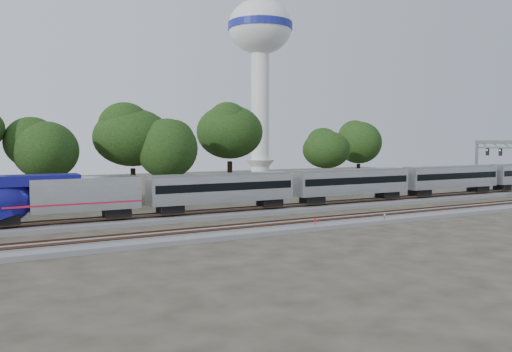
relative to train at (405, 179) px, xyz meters
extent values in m
plane|color=#383328|center=(-24.81, -6.00, -3.02)|extent=(160.00, 160.00, 0.00)
cube|color=slate|center=(-24.81, 0.00, -2.82)|extent=(160.00, 5.00, 0.40)
cube|color=brown|center=(-24.81, -0.72, -2.37)|extent=(160.00, 0.08, 0.15)
cube|color=brown|center=(-24.81, 0.72, -2.37)|extent=(160.00, 0.08, 0.15)
cube|color=slate|center=(-24.81, -10.00, -2.82)|extent=(160.00, 5.00, 0.40)
cube|color=brown|center=(-24.81, -10.72, -2.37)|extent=(160.00, 0.08, 0.15)
cube|color=brown|center=(-24.81, -9.28, -2.37)|extent=(160.00, 0.08, 0.15)
cube|color=silver|center=(-40.32, 0.00, 0.07)|extent=(9.80, 2.77, 3.05)
ellipsoid|color=navy|center=(-47.35, 0.00, -0.16)|extent=(4.99, 2.89, 4.25)
cube|color=navy|center=(-44.85, 0.00, 1.50)|extent=(7.86, 2.72, 0.92)
cube|color=black|center=(-46.89, 0.00, 0.76)|extent=(0.41, 2.13, 1.21)
cube|color=#AF1B38|center=(-41.43, 0.00, -0.72)|extent=(12.02, 2.81, 0.17)
cube|color=black|center=(-47.21, 0.00, -1.88)|extent=(2.40, 2.03, 0.83)
cube|color=black|center=(-37.50, 0.00, -1.88)|extent=(2.40, 2.03, 0.83)
cube|color=silver|center=(-26.30, 0.00, -0.07)|extent=(16.09, 2.77, 2.77)
cube|color=black|center=(-26.30, 0.00, 0.21)|extent=(15.54, 2.82, 0.83)
cube|color=gray|center=(-26.30, 0.00, 1.36)|extent=(15.72, 2.22, 0.32)
cube|color=black|center=(-32.12, 0.00, -1.88)|extent=(2.40, 2.03, 0.83)
cube|color=black|center=(-20.47, 0.00, -1.88)|extent=(2.40, 2.03, 0.83)
cube|color=silver|center=(-8.85, 0.00, -0.07)|extent=(16.09, 2.77, 2.77)
cube|color=black|center=(-8.85, 0.00, 0.21)|extent=(15.54, 2.82, 0.83)
cube|color=gray|center=(-8.85, 0.00, 1.36)|extent=(15.72, 2.22, 0.32)
cube|color=black|center=(-14.67, 0.00, -1.88)|extent=(2.40, 2.03, 0.83)
cube|color=black|center=(-3.02, 0.00, -1.88)|extent=(2.40, 2.03, 0.83)
cube|color=silver|center=(8.60, 0.00, -0.07)|extent=(16.09, 2.77, 2.77)
cube|color=black|center=(8.60, 0.00, 0.21)|extent=(15.54, 2.82, 0.83)
cube|color=gray|center=(8.60, 0.00, 1.36)|extent=(15.72, 2.22, 0.32)
cube|color=black|center=(2.77, 0.00, -1.88)|extent=(2.40, 2.03, 0.83)
cube|color=black|center=(14.43, 0.00, -1.88)|extent=(2.40, 2.03, 0.83)
cube|color=black|center=(20.22, 0.00, -1.88)|extent=(2.40, 2.03, 0.83)
cylinder|color=#512D19|center=(-22.37, -11.71, -2.57)|extent=(0.06, 0.06, 0.90)
cylinder|color=red|center=(-22.37, -11.71, -2.17)|extent=(0.31, 0.15, 0.32)
cylinder|color=#512D19|center=(-14.32, -11.92, -2.60)|extent=(0.06, 0.06, 0.84)
cylinder|color=silver|center=(-14.32, -11.92, -2.23)|extent=(0.29, 0.13, 0.30)
cube|color=#512D19|center=(-17.09, -11.74, -2.87)|extent=(0.57, 0.46, 0.30)
cylinder|color=silver|center=(4.00, 47.40, 10.70)|extent=(3.92, 3.92, 27.45)
cone|color=silver|center=(4.00, 47.40, -1.06)|extent=(6.27, 6.27, 3.92)
ellipsoid|color=silver|center=(4.00, 47.40, 29.58)|extent=(13.73, 13.73, 11.67)
cylinder|color=navy|center=(4.00, 47.40, 29.58)|extent=(13.88, 13.88, 1.57)
cube|color=gray|center=(17.94, 3.16, 1.04)|extent=(0.32, 0.32, 8.12)
cube|color=gray|center=(17.94, 0.00, 4.82)|extent=(0.36, 6.67, 0.54)
cube|color=gray|center=(17.94, 0.00, 4.01)|extent=(0.23, 6.67, 0.23)
cube|color=black|center=(17.67, -1.08, 3.38)|extent=(0.23, 0.45, 1.08)
cube|color=black|center=(17.67, 1.08, 3.38)|extent=(0.23, 0.45, 1.08)
cylinder|color=black|center=(-42.57, 12.45, -1.15)|extent=(0.70, 0.70, 3.74)
ellipsoid|color=black|center=(-42.57, 12.45, 3.92)|extent=(7.05, 7.05, 5.99)
cylinder|color=black|center=(-32.23, 14.49, -0.74)|extent=(0.70, 0.70, 4.56)
ellipsoid|color=black|center=(-32.23, 14.49, 5.45)|extent=(8.60, 8.60, 7.31)
cylinder|color=black|center=(-28.68, 11.39, -1.11)|extent=(0.70, 0.70, 3.82)
ellipsoid|color=black|center=(-28.68, 11.39, 4.07)|extent=(7.20, 7.20, 6.12)
cylinder|color=black|center=(-16.99, 18.09, -0.50)|extent=(0.70, 0.70, 5.03)
ellipsoid|color=black|center=(-16.99, 18.09, 6.33)|extent=(9.49, 9.49, 8.07)
cylinder|color=black|center=(-4.65, 11.03, -1.20)|extent=(0.70, 0.70, 3.65)
ellipsoid|color=black|center=(-4.65, 11.03, 3.75)|extent=(6.88, 6.88, 5.85)
cylinder|color=black|center=(6.39, 17.12, -0.93)|extent=(0.70, 0.70, 4.19)
ellipsoid|color=black|center=(6.39, 17.12, 4.76)|extent=(7.90, 7.90, 6.72)
camera|label=1|loc=(-48.06, -48.63, 4.98)|focal=35.00mm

